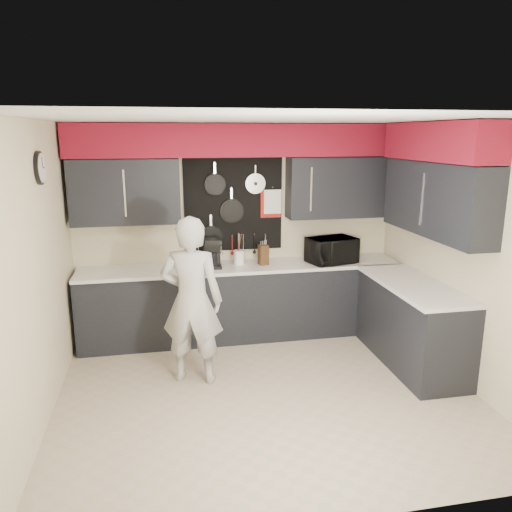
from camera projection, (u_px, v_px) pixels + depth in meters
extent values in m
plane|color=#B6A28E|center=(267.00, 392.00, 4.91)|extent=(4.00, 4.00, 0.00)
cube|color=beige|center=(238.00, 230.00, 6.27)|extent=(4.00, 0.01, 2.60)
cube|color=black|center=(125.00, 192.00, 5.74)|extent=(1.24, 0.32, 0.75)
cube|color=black|center=(340.00, 187.00, 6.23)|extent=(1.34, 0.32, 0.75)
cube|color=maroon|center=(239.00, 140.00, 5.84)|extent=(3.94, 0.36, 0.38)
cube|color=black|center=(233.00, 204.00, 6.17)|extent=(1.22, 0.03, 1.15)
cylinder|color=black|center=(215.00, 184.00, 6.03)|extent=(0.26, 0.04, 0.26)
cylinder|color=black|center=(232.00, 211.00, 6.14)|extent=(0.30, 0.04, 0.30)
cylinder|color=black|center=(211.00, 236.00, 6.17)|extent=(0.27, 0.04, 0.27)
cylinder|color=silver|center=(255.00, 184.00, 6.13)|extent=(0.25, 0.02, 0.25)
cube|color=maroon|center=(271.00, 204.00, 6.24)|extent=(0.26, 0.01, 0.34)
cube|color=white|center=(273.00, 202.00, 6.22)|extent=(0.22, 0.01, 0.30)
cylinder|color=silver|center=(198.00, 245.00, 6.18)|extent=(0.01, 0.01, 0.20)
cylinder|color=silver|center=(210.00, 245.00, 6.21)|extent=(0.01, 0.01, 0.20)
cylinder|color=silver|center=(221.00, 244.00, 6.23)|extent=(0.01, 0.01, 0.20)
cylinder|color=silver|center=(232.00, 244.00, 6.26)|extent=(0.01, 0.01, 0.20)
cylinder|color=silver|center=(243.00, 243.00, 6.29)|extent=(0.01, 0.01, 0.20)
cylinder|color=silver|center=(254.00, 243.00, 6.31)|extent=(0.01, 0.01, 0.20)
cylinder|color=silver|center=(265.00, 243.00, 6.34)|extent=(0.01, 0.01, 0.20)
cube|color=beige|center=(462.00, 255.00, 4.98)|extent=(0.01, 3.50, 2.60)
cube|color=black|center=(436.00, 199.00, 5.11)|extent=(0.32, 1.70, 0.75)
cube|color=maroon|center=(440.00, 141.00, 4.97)|extent=(0.36, 1.70, 0.38)
cube|color=beige|center=(38.00, 276.00, 4.23)|extent=(0.01, 3.50, 2.60)
cylinder|color=black|center=(39.00, 168.00, 4.40)|extent=(0.04, 0.30, 0.30)
cylinder|color=white|center=(42.00, 168.00, 4.41)|extent=(0.01, 0.26, 0.26)
cube|color=black|center=(242.00, 302.00, 6.19)|extent=(3.90, 0.60, 0.88)
cube|color=white|center=(242.00, 267.00, 6.07)|extent=(3.90, 0.63, 0.04)
cube|color=black|center=(411.00, 325.00, 5.46)|extent=(0.60, 1.60, 0.88)
cube|color=white|center=(413.00, 285.00, 5.35)|extent=(0.63, 1.60, 0.04)
cube|color=black|center=(246.00, 340.00, 6.03)|extent=(3.90, 0.06, 0.10)
imported|color=black|center=(332.00, 250.00, 6.15)|extent=(0.65, 0.52, 0.31)
cube|color=#352211|center=(263.00, 255.00, 6.07)|extent=(0.13, 0.13, 0.24)
cylinder|color=white|center=(239.00, 257.00, 6.10)|extent=(0.13, 0.13, 0.17)
cube|color=black|center=(213.00, 266.00, 5.95)|extent=(0.20, 0.24, 0.03)
cube|color=black|center=(212.00, 251.00, 6.00)|extent=(0.19, 0.07, 0.32)
cube|color=black|center=(213.00, 241.00, 5.88)|extent=(0.20, 0.24, 0.06)
cylinder|color=black|center=(213.00, 259.00, 5.91)|extent=(0.12, 0.12, 0.15)
imported|color=#ADADAB|center=(192.00, 301.00, 4.97)|extent=(0.72, 0.57, 1.71)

